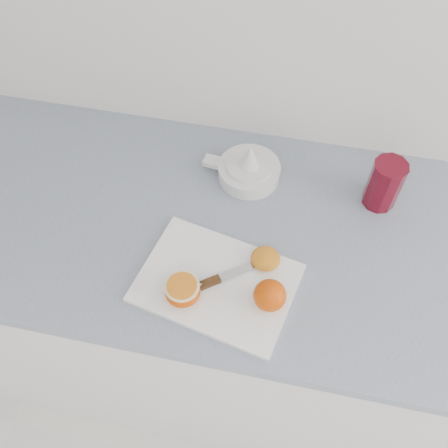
% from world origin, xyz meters
% --- Properties ---
extents(counter, '(2.42, 0.64, 0.89)m').
position_xyz_m(counter, '(-0.04, 1.70, 0.45)').
color(counter, white).
rests_on(counter, ground).
extents(cutting_board, '(0.35, 0.28, 0.01)m').
position_xyz_m(cutting_board, '(-0.20, 1.55, 0.90)').
color(cutting_board, white).
rests_on(cutting_board, counter).
extents(whole_orange, '(0.07, 0.07, 0.07)m').
position_xyz_m(whole_orange, '(-0.09, 1.52, 0.93)').
color(whole_orange, orange).
rests_on(whole_orange, cutting_board).
extents(half_orange, '(0.07, 0.07, 0.04)m').
position_xyz_m(half_orange, '(-0.26, 1.50, 0.92)').
color(half_orange, orange).
rests_on(half_orange, cutting_board).
extents(squeezed_shell, '(0.06, 0.06, 0.03)m').
position_xyz_m(squeezed_shell, '(-0.11, 1.61, 0.92)').
color(squeezed_shell, '#C87617').
rests_on(squeezed_shell, cutting_board).
extents(paring_knife, '(0.17, 0.13, 0.01)m').
position_xyz_m(paring_knife, '(-0.21, 1.54, 0.91)').
color(paring_knife, '#4A2C15').
rests_on(paring_knife, cutting_board).
extents(citrus_juicer, '(0.19, 0.15, 0.10)m').
position_xyz_m(citrus_juicer, '(-0.19, 1.85, 0.92)').
color(citrus_juicer, white).
rests_on(citrus_juicer, counter).
extents(red_tumbler, '(0.08, 0.08, 0.13)m').
position_xyz_m(red_tumbler, '(0.12, 1.84, 0.95)').
color(red_tumbler, maroon).
rests_on(red_tumbler, counter).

